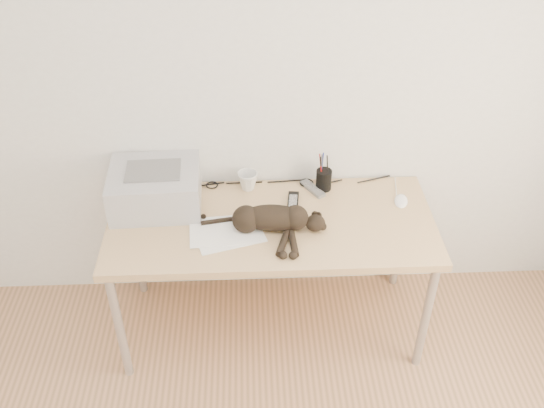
{
  "coord_description": "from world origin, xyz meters",
  "views": [
    {
      "loc": [
        -0.1,
        -0.91,
        2.6
      ],
      "look_at": [
        0.0,
        1.34,
        0.88
      ],
      "focal_mm": 40.0,
      "sensor_mm": 36.0,
      "label": 1
    }
  ],
  "objects_px": {
    "pen_cup": "(324,179)",
    "cat": "(269,220)",
    "printer": "(155,188)",
    "mug": "(248,181)",
    "desk": "(271,231)",
    "mouse": "(401,199)"
  },
  "relations": [
    {
      "from": "mouse",
      "to": "printer",
      "type": "bearing_deg",
      "value": -167.99
    },
    {
      "from": "printer",
      "to": "mug",
      "type": "xyz_separation_m",
      "value": [
        0.46,
        0.11,
        -0.05
      ]
    },
    {
      "from": "desk",
      "to": "pen_cup",
      "type": "bearing_deg",
      "value": 31.82
    },
    {
      "from": "desk",
      "to": "pen_cup",
      "type": "height_order",
      "value": "pen_cup"
    },
    {
      "from": "cat",
      "to": "pen_cup",
      "type": "distance_m",
      "value": 0.44
    },
    {
      "from": "mug",
      "to": "pen_cup",
      "type": "xyz_separation_m",
      "value": [
        0.39,
        -0.02,
        0.01
      ]
    },
    {
      "from": "printer",
      "to": "mug",
      "type": "distance_m",
      "value": 0.48
    },
    {
      "from": "cat",
      "to": "mouse",
      "type": "distance_m",
      "value": 0.71
    },
    {
      "from": "desk",
      "to": "cat",
      "type": "bearing_deg",
      "value": -95.33
    },
    {
      "from": "printer",
      "to": "mug",
      "type": "bearing_deg",
      "value": 13.7
    },
    {
      "from": "printer",
      "to": "pen_cup",
      "type": "bearing_deg",
      "value": 6.32
    },
    {
      "from": "desk",
      "to": "mouse",
      "type": "bearing_deg",
      "value": 3.62
    },
    {
      "from": "desk",
      "to": "cat",
      "type": "relative_size",
      "value": 2.66
    },
    {
      "from": "mug",
      "to": "pen_cup",
      "type": "distance_m",
      "value": 0.4
    },
    {
      "from": "pen_cup",
      "to": "printer",
      "type": "bearing_deg",
      "value": -173.68
    },
    {
      "from": "printer",
      "to": "desk",
      "type": "bearing_deg",
      "value": -8.16
    },
    {
      "from": "cat",
      "to": "desk",
      "type": "bearing_deg",
      "value": 89.33
    },
    {
      "from": "printer",
      "to": "pen_cup",
      "type": "relative_size",
      "value": 2.19
    },
    {
      "from": "pen_cup",
      "to": "cat",
      "type": "bearing_deg",
      "value": -132.65
    },
    {
      "from": "mug",
      "to": "pen_cup",
      "type": "height_order",
      "value": "pen_cup"
    },
    {
      "from": "desk",
      "to": "printer",
      "type": "xyz_separation_m",
      "value": [
        -0.57,
        0.08,
        0.23
      ]
    },
    {
      "from": "printer",
      "to": "cat",
      "type": "relative_size",
      "value": 0.76
    }
  ]
}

